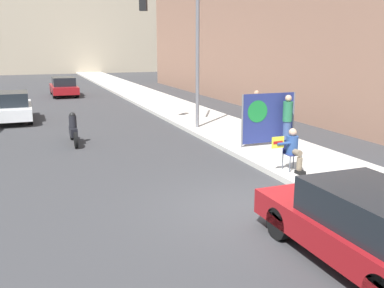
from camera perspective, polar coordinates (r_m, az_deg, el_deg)
name	(u,v)px	position (r m, az deg, el deg)	size (l,w,h in m)	color
ground_plane	(253,209)	(10.07, 8.16, -8.56)	(160.00, 160.00, 0.00)	#38383A
sidewalk_curb	(177,109)	(24.75, -2.01, 4.65)	(3.31, 90.00, 0.16)	beige
seated_protester	(293,148)	(12.50, 13.32, -0.56)	(0.93, 0.77, 1.22)	#474C56
jogger_on_sidewalk	(287,120)	(15.57, 12.59, 3.16)	(0.34, 0.34, 1.82)	#334775
pedestrian_behind	(256,111)	(17.69, 8.54, 4.34)	(0.34, 0.34, 1.74)	#334775
protest_banner	(268,118)	(15.51, 10.10, 3.43)	(2.16, 0.06, 1.87)	slate
traffic_light_pole	(178,33)	(18.69, -1.87, 14.62)	(2.33, 2.10, 6.08)	slate
parked_car_curbside	(367,226)	(7.94, 22.32, -10.08)	(1.88, 4.26, 1.39)	maroon
car_on_road_nearest	(12,107)	(22.91, -22.85, 4.60)	(1.77, 4.22, 1.47)	white
car_on_road_midblock	(64,87)	(33.34, -16.73, 7.35)	(1.79, 4.38, 1.40)	maroon
motorcycle_on_road	(73,130)	(16.89, -15.56, 1.79)	(0.28, 2.18, 1.22)	black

